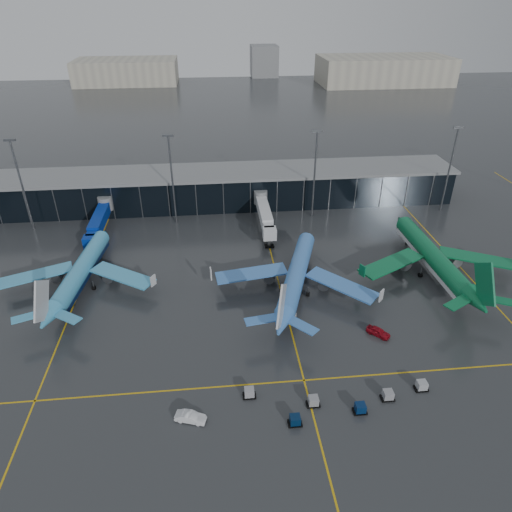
{
  "coord_description": "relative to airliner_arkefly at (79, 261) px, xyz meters",
  "views": [
    {
      "loc": [
        -4.09,
        -70.97,
        58.61
      ],
      "look_at": [
        5.0,
        18.0,
        6.0
      ],
      "focal_mm": 32.0,
      "sensor_mm": 36.0,
      "label": 1
    }
  ],
  "objects": [
    {
      "name": "ground",
      "position": [
        34.37,
        -19.31,
        -6.37
      ],
      "size": [
        600.0,
        600.0,
        0.0
      ],
      "primitive_type": "plane",
      "color": "#282B2D",
      "rests_on": "ground"
    },
    {
      "name": "terminal_pier",
      "position": [
        34.37,
        42.69,
        -0.95
      ],
      "size": [
        142.0,
        17.0,
        10.7
      ],
      "color": "black",
      "rests_on": "ground"
    },
    {
      "name": "jet_bridges",
      "position": [
        -0.63,
        23.67,
        -1.81
      ],
      "size": [
        94.0,
        27.5,
        7.2
      ],
      "color": "#595B60",
      "rests_on": "ground"
    },
    {
      "name": "flood_masts",
      "position": [
        39.37,
        30.69,
        7.45
      ],
      "size": [
        203.0,
        0.5,
        25.5
      ],
      "color": "#595B60",
      "rests_on": "ground"
    },
    {
      "name": "distant_hangars",
      "position": [
        84.32,
        250.76,
        2.42
      ],
      "size": [
        260.0,
        71.0,
        22.0
      ],
      "color": "#B2AD99",
      "rests_on": "ground"
    },
    {
      "name": "taxi_lines",
      "position": [
        44.37,
        -8.7,
        -6.36
      ],
      "size": [
        220.0,
        120.0,
        0.02
      ],
      "color": "gold",
      "rests_on": "ground"
    },
    {
      "name": "airliner_arkefly",
      "position": [
        0.0,
        0.0,
        0.0
      ],
      "size": [
        40.81,
        45.26,
        12.73
      ],
      "primitive_type": null,
      "rotation": [
        0.0,
        0.0,
        -0.11
      ],
      "color": "#3F9FCF",
      "rests_on": "ground"
    },
    {
      "name": "airliner_klm_near",
      "position": [
        47.91,
        -6.67,
        0.27
      ],
      "size": [
        49.88,
        53.15,
        13.26
      ],
      "primitive_type": null,
      "rotation": [
        0.0,
        0.0,
        -0.33
      ],
      "color": "#3F7BCF",
      "rests_on": "ground"
    },
    {
      "name": "airliner_aer_lingus",
      "position": [
        80.9,
        -2.41,
        0.55
      ],
      "size": [
        40.27,
        45.67,
        13.84
      ],
      "primitive_type": null,
      "rotation": [
        0.0,
        0.0,
        0.02
      ],
      "color": "#0C683B",
      "rests_on": "ground"
    },
    {
      "name": "baggage_carts",
      "position": [
        48.91,
        -40.01,
        -5.61
      ],
      "size": [
        31.26,
        7.78,
        1.7
      ],
      "color": "black",
      "rests_on": "ground"
    },
    {
      "name": "mobile_airstair",
      "position": [
        45.19,
        -14.94,
        -5.6
      ],
      "size": [
        2.38,
        3.32,
        3.45
      ],
      "rotation": [
        0.0,
        0.0,
        -0.06
      ],
      "color": "silver",
      "rests_on": "ground"
    },
    {
      "name": "service_van_red",
      "position": [
        61.06,
        -23.98,
        -5.56
      ],
      "size": [
        4.68,
        4.7,
        1.61
      ],
      "primitive_type": "imported",
      "rotation": [
        0.0,
        0.0,
        0.78
      ],
      "color": "maroon",
      "rests_on": "ground"
    },
    {
      "name": "service_van_white",
      "position": [
        25.03,
        -40.92,
        -5.56
      ],
      "size": [
        5.16,
        3.04,
        1.61
      ],
      "primitive_type": "imported",
      "rotation": [
        0.0,
        0.0,
        1.28
      ],
      "color": "silver",
      "rests_on": "ground"
    }
  ]
}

